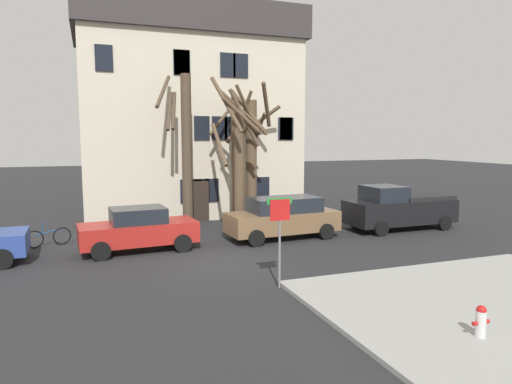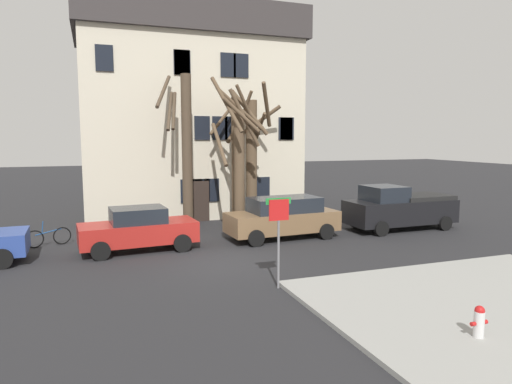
{
  "view_description": "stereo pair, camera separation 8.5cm",
  "coord_description": "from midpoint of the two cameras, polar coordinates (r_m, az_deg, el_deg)",
  "views": [
    {
      "loc": [
        -4.13,
        -14.89,
        4.32
      ],
      "look_at": [
        2.71,
        3.74,
        1.93
      ],
      "focal_mm": 31.9,
      "sensor_mm": 36.0,
      "label": 1
    },
    {
      "loc": [
        -4.05,
        -14.92,
        4.32
      ],
      "look_at": [
        2.71,
        3.74,
        1.93
      ],
      "focal_mm": 31.9,
      "sensor_mm": 36.0,
      "label": 2
    }
  ],
  "objects": [
    {
      "name": "street_sign_pole",
      "position": [
        12.95,
        3.05,
        -4.18
      ],
      "size": [
        0.76,
        0.07,
        2.62
      ],
      "color": "slate",
      "rests_on": "ground_plane"
    },
    {
      "name": "tree_bare_end",
      "position": [
        22.69,
        -0.42,
        4.69
      ],
      "size": [
        3.0,
        3.01,
        6.94
      ],
      "color": "brown",
      "rests_on": "ground_plane"
    },
    {
      "name": "building_main",
      "position": [
        26.77,
        -8.34,
        9.85
      ],
      "size": [
        12.1,
        7.14,
        11.34
      ],
      "color": "beige",
      "rests_on": "ground_plane"
    },
    {
      "name": "tree_bare_far",
      "position": [
        22.24,
        -2.23,
        4.92
      ],
      "size": [
        2.46,
        2.49,
        6.74
      ],
      "color": "brown",
      "rests_on": "ground_plane"
    },
    {
      "name": "ground_plane",
      "position": [
        16.05,
        -4.45,
        -8.78
      ],
      "size": [
        120.0,
        120.0,
        0.0
      ],
      "primitive_type": "plane",
      "color": "#262628"
    },
    {
      "name": "bicycle_leaning",
      "position": [
        20.0,
        -24.47,
        -5.17
      ],
      "size": [
        1.68,
        0.59,
        1.03
      ],
      "color": "black",
      "rests_on": "ground_plane"
    },
    {
      "name": "tree_bare_near",
      "position": [
        21.48,
        -8.77,
        5.51
      ],
      "size": [
        1.74,
        2.1,
        7.29
      ],
      "color": "#4C3D2D",
      "rests_on": "ground_plane"
    },
    {
      "name": "car_brown_wagon",
      "position": [
        19.54,
        3.52,
        -3.16
      ],
      "size": [
        4.9,
        2.28,
        1.78
      ],
      "color": "brown",
      "rests_on": "ground_plane"
    },
    {
      "name": "tree_bare_mid",
      "position": [
        21.06,
        -2.15,
        3.73
      ],
      "size": [
        2.1,
        2.28,
        7.05
      ],
      "color": "brown",
      "rests_on": "ground_plane"
    },
    {
      "name": "pickup_truck_black",
      "position": [
        22.49,
        17.63,
        -1.93
      ],
      "size": [
        5.25,
        2.29,
        2.09
      ],
      "color": "black",
      "rests_on": "ground_plane"
    },
    {
      "name": "car_red_sedan",
      "position": [
        17.97,
        -14.4,
        -4.53
      ],
      "size": [
        4.46,
        2.23,
        1.68
      ],
      "color": "#AD231E",
      "rests_on": "ground_plane"
    },
    {
      "name": "fire_hydrant",
      "position": [
        11.04,
        26.39,
        -14.28
      ],
      "size": [
        0.42,
        0.22,
        0.69
      ],
      "color": "silver",
      "rests_on": "sidewalk_slab"
    }
  ]
}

